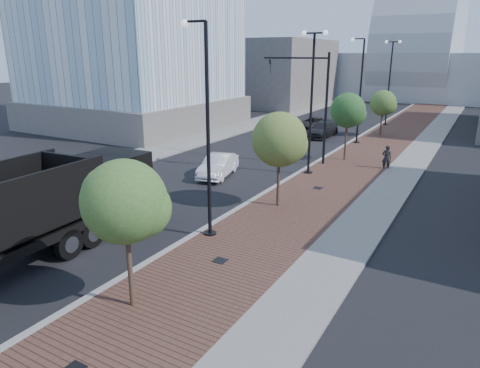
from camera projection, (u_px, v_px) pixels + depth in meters
The scene contains 23 objects.
sidewalk at pixel (402, 136), 42.92m from camera, with size 7.00×140.00×0.12m, color #4C2D23.
concrete_strip at pixel (431, 138), 41.63m from camera, with size 2.40×140.00×0.13m, color slate.
curb at pixel (366, 133), 44.58m from camera, with size 0.30×140.00×0.14m, color gray.
west_sidewalk at pixel (256, 123), 50.79m from camera, with size 4.00×140.00×0.12m, color slate.
dump_truck at pixel (55, 212), 17.81m from camera, with size 3.57×14.07×3.87m.
white_sedan at pixel (218, 166), 28.75m from camera, with size 1.55×4.44×1.46m, color silver.
dark_car_mid at pixel (311, 123), 47.27m from camera, with size 2.01×4.37×1.21m, color black.
dark_car_far at pixel (322, 129), 42.44m from camera, with size 2.05×5.04×1.46m, color black.
pedestrian at pixel (387, 158), 30.28m from camera, with size 0.64×0.42×1.77m, color black.
streetlight_1 at pixel (206, 141), 18.23m from camera, with size 1.44×0.56×9.21m.
streetlight_2 at pixel (311, 103), 27.99m from camera, with size 1.72×0.56×9.28m.
streetlight_3 at pixel (359, 95), 38.13m from camera, with size 1.44×0.56×9.21m.
streetlight_4 at pixel (389, 82), 47.90m from camera, with size 1.72×0.56×9.28m.
traffic_mast at pixel (315, 96), 30.86m from camera, with size 5.09×0.20×8.00m.
tree_0 at pixel (126, 202), 12.92m from camera, with size 2.60×2.59×4.93m.
tree_1 at pixel (280, 140), 22.04m from camera, with size 2.84×2.84×5.10m.
tree_2 at pixel (349, 111), 31.94m from camera, with size 2.60×2.59×5.16m.
tree_3 at pixel (384, 103), 42.06m from camera, with size 2.52×2.49×4.51m.
tower_podium at pixel (137, 112), 48.99m from camera, with size 19.00×19.00×3.00m, color #635D59.
convention_center at pixel (419, 64), 81.15m from camera, with size 50.00×30.00×50.00m.
commercial_block_nw at pixel (276, 72), 69.29m from camera, with size 14.00×20.00×10.00m, color #605A56.
utility_cover_1 at pixel (220, 260), 16.88m from camera, with size 0.50×0.50×0.02m, color black.
utility_cover_2 at pixel (318, 188), 26.00m from camera, with size 0.50×0.50×0.02m, color black.
Camera 1 is at (10.70, -4.86, 7.89)m, focal length 32.27 mm.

